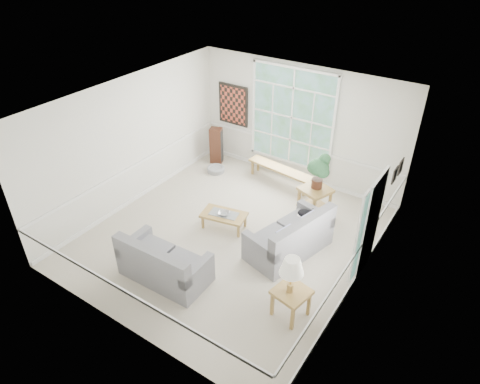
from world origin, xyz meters
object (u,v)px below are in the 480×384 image
Objects in this scene: coffee_table at (224,221)px; side_table at (291,303)px; loveseat_right at (289,232)px; end_table at (314,200)px; loveseat_front at (165,258)px.

side_table is (2.38, -1.39, 0.10)m from coffee_table.
loveseat_right is 1.70m from side_table.
end_table is at bearing 108.19° from side_table.
coffee_table is (0.03, 1.87, -0.27)m from loveseat_front.
end_table is at bearing 110.81° from loveseat_right.
side_table is (2.41, 0.48, -0.17)m from loveseat_front.
coffee_table is 1.72× the size of side_table.
loveseat_right is at bearing 49.62° from loveseat_front.
loveseat_front reaches higher than end_table.
loveseat_right is at bearing 119.40° from side_table.
loveseat_front is (-1.58, -1.96, -0.02)m from loveseat_right.
end_table is (-0.17, 1.57, -0.16)m from loveseat_right.
loveseat_front is 3.80m from end_table.
loveseat_right is 3.14× the size of side_table.
loveseat_right is 1.58m from coffee_table.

